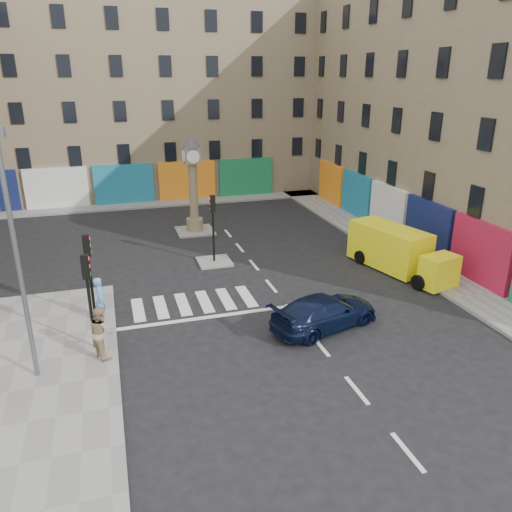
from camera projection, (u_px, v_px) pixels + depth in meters
name	position (u px, v px, depth m)	size (l,w,h in m)	color
ground	(301.00, 323.00, 21.03)	(120.00, 120.00, 0.00)	black
sidewalk_left	(9.00, 394.00, 16.23)	(7.00, 16.00, 0.15)	gray
sidewalk_right	(369.00, 234.00, 32.35)	(2.60, 30.00, 0.15)	gray
sidewalk_far	(152.00, 204.00, 39.88)	(32.00, 2.40, 0.15)	gray
island_near	(214.00, 262.00, 27.66)	(1.80, 1.80, 0.12)	gray
island_far	(195.00, 231.00, 33.05)	(2.40, 2.40, 0.12)	gray
building_right	(469.00, 105.00, 31.32)	(10.00, 30.00, 16.00)	#877558
building_far	(138.00, 91.00, 42.19)	(32.00, 10.00, 17.00)	#7D6A53
traffic_light_left_near	(88.00, 287.00, 18.06)	(0.28, 0.22, 3.70)	black
traffic_light_left_far	(89.00, 264.00, 20.22)	(0.28, 0.22, 3.70)	black
traffic_light_island	(213.00, 218.00, 26.79)	(0.28, 0.22, 3.70)	black
lamp_post	(15.00, 247.00, 15.54)	(0.50, 0.25, 8.30)	#595B60
clock_pillar	(193.00, 179.00, 31.85)	(1.20, 1.20, 6.10)	#877558
navy_sedan	(325.00, 312.00, 20.43)	(1.95, 4.81, 1.40)	black
yellow_van	(397.00, 251.00, 26.21)	(3.29, 6.44, 2.25)	#FFF815
pedestrian_blue	(101.00, 299.00, 20.68)	(0.69, 0.45, 1.89)	#589ACA
pedestrian_tan	(101.00, 332.00, 17.95)	(0.95, 0.74, 1.96)	#A08562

